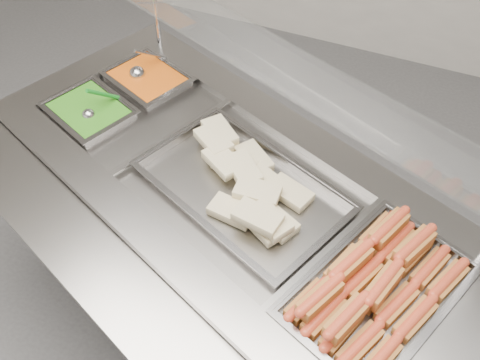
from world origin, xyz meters
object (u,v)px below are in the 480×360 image
at_px(pan_hotdogs, 376,297).
at_px(ladle, 138,73).
at_px(steam_counter, 231,250).
at_px(pan_wraps, 242,191).
at_px(sneeze_guard, 278,63).
at_px(serving_spoon, 91,112).

relative_size(pan_hotdogs, ladle, 3.49).
height_order(steam_counter, ladle, ladle).
height_order(pan_hotdogs, pan_wraps, same).
relative_size(steam_counter, sneeze_guard, 1.25).
distance_m(pan_hotdogs, ladle, 1.20).
bearing_deg(pan_hotdogs, sneeze_guard, 138.78).
bearing_deg(pan_wraps, steam_counter, 158.06).
bearing_deg(serving_spoon, pan_wraps, -9.42).
xyz_separation_m(pan_wraps, serving_spoon, (-0.62, 0.10, 0.03)).
distance_m(ladle, serving_spoon, 0.26).
relative_size(sneeze_guard, ladle, 8.99).
relative_size(sneeze_guard, pan_hotdogs, 2.57).
xyz_separation_m(pan_wraps, ladle, (-0.58, 0.36, 0.03)).
bearing_deg(pan_wraps, ladle, 148.11).
bearing_deg(pan_hotdogs, ladle, 152.36).
distance_m(pan_wraps, ladle, 0.69).
xyz_separation_m(steam_counter, sneeze_guard, (0.07, 0.18, 0.74)).
xyz_separation_m(sneeze_guard, pan_hotdogs, (0.45, -0.40, -0.37)).
xyz_separation_m(ladle, serving_spoon, (-0.04, -0.26, 0.00)).
bearing_deg(pan_hotdogs, pan_wraps, 158.06).
relative_size(ladle, serving_spoon, 1.09).
bearing_deg(pan_hotdogs, steam_counter, 158.06).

